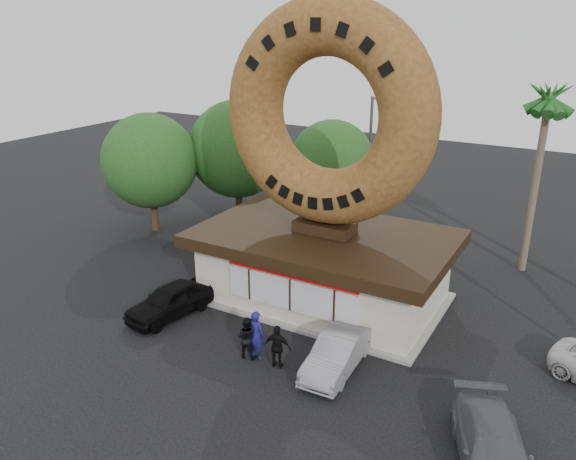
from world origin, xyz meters
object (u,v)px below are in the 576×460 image
at_px(car_silver, 337,353).
at_px(car_grey, 493,449).
at_px(person_center, 247,337).
at_px(person_right, 277,347).
at_px(donut_shop, 324,264).
at_px(street_lamp, 372,156).
at_px(person_left, 256,335).
at_px(giant_donut, 327,115).
at_px(car_black, 170,301).

height_order(car_silver, car_grey, car_grey).
height_order(person_center, person_right, person_right).
relative_size(donut_shop, car_grey, 2.38).
relative_size(street_lamp, person_left, 4.01).
bearing_deg(person_right, giant_donut, -93.00).
xyz_separation_m(person_center, car_black, (-4.69, 1.05, -0.14)).
distance_m(person_left, car_grey, 9.05).
distance_m(donut_shop, giant_donut, 6.72).
height_order(street_lamp, car_silver, street_lamp).
xyz_separation_m(person_right, car_grey, (7.93, -1.26, -0.18)).
bearing_deg(car_black, car_silver, 10.25).
bearing_deg(person_center, car_black, -21.82).
xyz_separation_m(street_lamp, person_left, (1.83, -15.61, -3.48)).
bearing_deg(giant_donut, person_right, -80.31).
distance_m(street_lamp, person_left, 16.10).
distance_m(donut_shop, person_right, 5.89).
relative_size(street_lamp, car_grey, 1.70).
bearing_deg(giant_donut, car_silver, -58.19).
xyz_separation_m(car_black, car_grey, (13.99, -2.31, -0.03)).
relative_size(street_lamp, person_right, 4.62).
height_order(donut_shop, street_lamp, street_lamp).
bearing_deg(donut_shop, person_left, -90.26).
bearing_deg(street_lamp, person_left, -83.31).
bearing_deg(car_silver, person_center, -165.53).
relative_size(person_center, car_grey, 0.36).
xyz_separation_m(donut_shop, car_black, (-5.08, -4.69, -1.06)).
distance_m(donut_shop, car_black, 6.99).
bearing_deg(car_silver, person_left, -165.99).
xyz_separation_m(giant_donut, person_left, (-0.03, -5.61, -7.49)).
bearing_deg(person_right, street_lamp, -92.48).
bearing_deg(person_left, person_right, -176.81).
xyz_separation_m(person_left, person_right, (1.01, -0.14, -0.13)).
bearing_deg(giant_donut, car_black, -137.17).
xyz_separation_m(donut_shop, person_right, (0.98, -5.74, -0.90)).
bearing_deg(car_grey, street_lamp, 99.59).
bearing_deg(person_left, giant_donut, -79.31).
distance_m(car_silver, car_grey, 6.39).
relative_size(giant_donut, car_black, 2.25).
height_order(person_center, car_black, person_center).
xyz_separation_m(donut_shop, person_left, (-0.03, -5.60, -0.77)).
relative_size(person_left, person_right, 1.15).
xyz_separation_m(giant_donut, person_right, (0.98, -5.75, -7.62)).
xyz_separation_m(person_right, car_black, (-6.06, 1.05, -0.16)).
bearing_deg(car_silver, donut_shop, 119.42).
height_order(street_lamp, person_center, street_lamp).
xyz_separation_m(giant_donut, person_center, (-0.39, -5.75, -7.64)).
height_order(donut_shop, car_black, donut_shop).
xyz_separation_m(giant_donut, car_silver, (2.94, -4.74, -7.82)).
bearing_deg(person_left, street_lamp, -72.37).
bearing_deg(giant_donut, street_lamp, 100.51).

